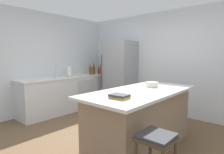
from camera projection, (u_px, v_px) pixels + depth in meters
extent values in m
plane|color=brown|center=(105.00, 141.00, 3.24)|extent=(7.20, 7.20, 0.00)
cube|color=silver|center=(165.00, 63.00, 4.77)|extent=(6.00, 0.10, 2.60)
cube|color=silver|center=(35.00, 63.00, 4.70)|extent=(0.10, 6.00, 2.60)
cube|color=silver|center=(69.00, 94.00, 5.11)|extent=(0.65, 2.69, 0.89)
cube|color=silver|center=(69.00, 77.00, 5.06)|extent=(0.68, 2.72, 0.03)
cube|color=#B2B5BA|center=(86.00, 93.00, 5.15)|extent=(0.01, 0.60, 0.75)
cube|color=#8E755B|center=(141.00, 120.00, 2.98)|extent=(0.81, 1.88, 0.90)
cube|color=silver|center=(142.00, 92.00, 2.93)|extent=(0.97, 2.08, 0.04)
cube|color=#93969B|center=(120.00, 75.00, 5.30)|extent=(0.82, 0.69, 1.89)
cylinder|color=#4C4C51|center=(101.00, 72.00, 5.26)|extent=(0.02, 0.02, 0.94)
cube|color=#473828|center=(156.00, 139.00, 1.93)|extent=(0.36, 0.36, 0.04)
cube|color=#38383D|center=(156.00, 135.00, 1.92)|extent=(0.34, 0.34, 0.03)
cylinder|color=silver|center=(55.00, 77.00, 4.82)|extent=(0.05, 0.05, 0.02)
cylinder|color=silver|center=(55.00, 71.00, 4.80)|extent=(0.02, 0.02, 0.28)
cylinder|color=silver|center=(56.00, 67.00, 4.75)|extent=(0.14, 0.02, 0.02)
cylinder|color=gray|center=(70.00, 76.00, 5.07)|extent=(0.14, 0.14, 0.01)
cylinder|color=white|center=(69.00, 71.00, 5.05)|extent=(0.11, 0.11, 0.26)
cylinder|color=gray|center=(69.00, 66.00, 5.04)|extent=(0.02, 0.02, 0.04)
cylinder|color=#19381E|center=(102.00, 69.00, 5.94)|extent=(0.07, 0.07, 0.25)
cylinder|color=#19381E|center=(102.00, 64.00, 5.92)|extent=(0.03, 0.03, 0.09)
cylinder|color=black|center=(102.00, 63.00, 5.91)|extent=(0.03, 0.03, 0.01)
cylinder|color=#994C23|center=(100.00, 70.00, 5.86)|extent=(0.05, 0.05, 0.21)
cylinder|color=#994C23|center=(100.00, 66.00, 5.84)|extent=(0.02, 0.02, 0.07)
cylinder|color=black|center=(100.00, 64.00, 5.84)|extent=(0.02, 0.02, 0.01)
cylinder|color=red|center=(99.00, 71.00, 5.80)|extent=(0.05, 0.05, 0.17)
cylinder|color=red|center=(99.00, 67.00, 5.78)|extent=(0.02, 0.02, 0.06)
cylinder|color=black|center=(99.00, 66.00, 5.78)|extent=(0.02, 0.02, 0.01)
cylinder|color=olive|center=(93.00, 70.00, 5.79)|extent=(0.06, 0.06, 0.25)
cylinder|color=olive|center=(93.00, 64.00, 5.77)|extent=(0.03, 0.03, 0.08)
cylinder|color=black|center=(93.00, 63.00, 5.77)|extent=(0.03, 0.03, 0.01)
cylinder|color=#5B3319|center=(94.00, 71.00, 5.63)|extent=(0.07, 0.07, 0.22)
cylinder|color=#5B3319|center=(94.00, 66.00, 5.61)|extent=(0.03, 0.03, 0.07)
cylinder|color=black|center=(94.00, 65.00, 5.61)|extent=(0.03, 0.03, 0.01)
cylinder|color=brown|center=(90.00, 71.00, 5.60)|extent=(0.09, 0.09, 0.22)
cylinder|color=brown|center=(90.00, 66.00, 5.59)|extent=(0.03, 0.03, 0.06)
cylinder|color=black|center=(90.00, 65.00, 5.58)|extent=(0.04, 0.04, 0.01)
cube|color=gold|center=(119.00, 97.00, 2.37)|extent=(0.24, 0.16, 0.02)
cube|color=#2D2D33|center=(119.00, 95.00, 2.37)|extent=(0.25, 0.19, 0.03)
cylinder|color=silver|center=(152.00, 84.00, 3.24)|extent=(0.21, 0.21, 0.09)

